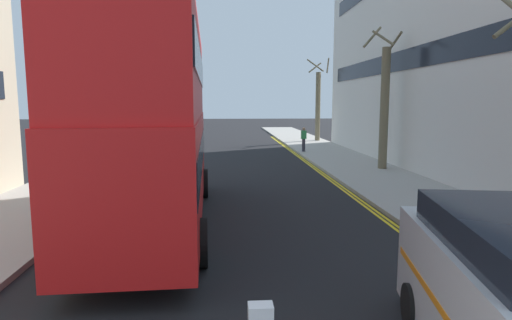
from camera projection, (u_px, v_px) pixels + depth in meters
sidewalk_right at (391, 184)px, 17.88m from camera, size 4.00×80.00×0.14m
sidewalk_left at (70, 188)px, 16.95m from camera, size 4.00×80.00×0.14m
kerb_line_outer at (356, 197)px, 15.76m from camera, size 0.10×56.00×0.01m
kerb_line_inner at (352, 197)px, 15.75m from camera, size 0.10×56.00×0.01m
double_decker_bus_away at (155, 117)px, 11.83m from camera, size 3.09×10.89×5.64m
pedestrian_far at (304, 139)px, 28.96m from camera, size 0.34×0.22×1.62m
street_tree_near at (318, 104)px, 37.12m from camera, size 2.04×1.93×6.97m
street_tree_far at (384, 105)px, 21.24m from camera, size 1.79×1.99×7.10m
townhouse_terrace_right at (501, 26)px, 21.60m from camera, size 10.08×28.00×14.49m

